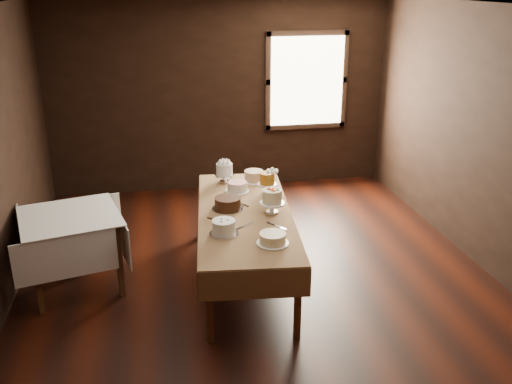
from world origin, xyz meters
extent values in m
cube|color=black|center=(0.00, 0.00, 0.00)|extent=(5.00, 6.00, 0.01)
cube|color=beige|center=(0.00, 0.00, 2.80)|extent=(5.00, 6.00, 0.01)
cube|color=black|center=(0.00, 3.00, 1.40)|extent=(5.00, 0.02, 2.80)
cube|color=black|center=(0.00, -3.00, 1.40)|extent=(5.00, 0.02, 2.80)
cube|color=black|center=(2.50, 0.00, 1.40)|extent=(0.02, 6.00, 2.80)
cube|color=#FFEABF|center=(1.30, 2.94, 1.60)|extent=(1.10, 0.05, 1.30)
cube|color=#462916|center=(-0.63, -0.94, 0.34)|extent=(0.07, 0.07, 0.68)
cube|color=#462916|center=(-0.40, 1.31, 0.34)|extent=(0.07, 0.07, 0.68)
cube|color=#462916|center=(0.14, -1.02, 0.34)|extent=(0.07, 0.07, 0.68)
cube|color=#462916|center=(0.37, 1.23, 0.34)|extent=(0.07, 0.07, 0.68)
cube|color=#462916|center=(-0.13, 0.15, 0.72)|extent=(1.13, 2.46, 0.04)
cube|color=#986F47|center=(-0.13, 0.15, 0.75)|extent=(1.20, 2.53, 0.01)
cube|color=#462916|center=(-2.17, -0.19, 0.38)|extent=(0.07, 0.07, 0.76)
cube|color=#462916|center=(-2.36, 0.56, 0.38)|extent=(0.07, 0.07, 0.76)
cube|color=#462916|center=(-1.42, -0.01, 0.38)|extent=(0.07, 0.07, 0.76)
cube|color=#462916|center=(-1.61, 0.74, 0.38)|extent=(0.07, 0.07, 0.76)
cube|color=#462916|center=(-1.89, 0.28, 0.78)|extent=(1.05, 1.05, 0.04)
cube|color=white|center=(-1.89, 0.28, 0.80)|extent=(1.15, 1.15, 0.01)
cylinder|color=silver|center=(-0.21, 1.09, 0.81)|extent=(0.23, 0.23, 0.11)
cylinder|color=silver|center=(-0.21, 1.09, 0.93)|extent=(0.21, 0.21, 0.13)
cylinder|color=white|center=(0.14, 1.05, 0.76)|extent=(0.29, 0.29, 0.01)
cylinder|color=tan|center=(0.14, 1.05, 0.83)|extent=(0.29, 0.29, 0.12)
cylinder|color=white|center=(-0.11, 0.75, 0.76)|extent=(0.28, 0.28, 0.01)
cylinder|color=silver|center=(-0.11, 0.75, 0.81)|extent=(0.29, 0.29, 0.09)
cylinder|color=white|center=(0.21, 0.64, 0.82)|extent=(0.22, 0.22, 0.13)
cylinder|color=#B66B1A|center=(0.21, 0.64, 0.95)|extent=(0.23, 0.23, 0.13)
cylinder|color=silver|center=(-0.29, 0.26, 0.76)|extent=(0.33, 0.33, 0.01)
cylinder|color=#33190A|center=(-0.29, 0.26, 0.83)|extent=(0.34, 0.34, 0.12)
cylinder|color=white|center=(0.15, 0.08, 0.82)|extent=(0.26, 0.26, 0.13)
cylinder|color=beige|center=(0.15, 0.08, 0.95)|extent=(0.28, 0.28, 0.14)
cylinder|color=silver|center=(-0.41, -0.35, 0.76)|extent=(0.28, 0.28, 0.01)
cylinder|color=silver|center=(-0.41, -0.35, 0.83)|extent=(0.25, 0.25, 0.13)
cylinder|color=white|center=(-0.01, -0.63, 0.76)|extent=(0.30, 0.30, 0.01)
cylinder|color=#F7E7BF|center=(-0.01, -0.63, 0.81)|extent=(0.34, 0.34, 0.09)
cube|color=silver|center=(-0.16, -0.18, 0.76)|extent=(0.21, 0.15, 0.01)
cube|color=silver|center=(0.14, -0.29, 0.76)|extent=(0.16, 0.21, 0.01)
cube|color=silver|center=(-0.14, 0.42, 0.76)|extent=(0.13, 0.22, 0.01)
cube|color=silver|center=(-0.41, -0.05, 0.76)|extent=(0.19, 0.18, 0.01)
imported|color=#2D2823|center=(0.23, 0.46, 0.83)|extent=(0.18, 0.18, 0.14)
camera|label=1|loc=(-1.02, -5.09, 3.01)|focal=39.01mm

